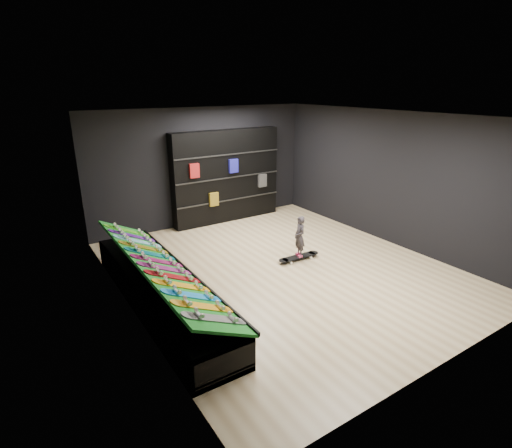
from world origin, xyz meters
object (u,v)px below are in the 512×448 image
display_rack (160,292)px  back_shelving (226,176)px  floor_skateboard (299,258)px  child (299,244)px

display_rack → back_shelving: (3.14, 3.32, 0.96)m
display_rack → floor_skateboard: (3.11, 0.15, -0.20)m
child → floor_skateboard: bearing=180.0°
back_shelving → floor_skateboard: bearing=-90.6°
back_shelving → floor_skateboard: size_ratio=3.09×
back_shelving → floor_skateboard: (-0.03, -3.17, -1.17)m
back_shelving → child: 3.28m
back_shelving → child: bearing=-90.6°
back_shelving → floor_skateboard: back_shelving is taller
display_rack → child: child is taller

